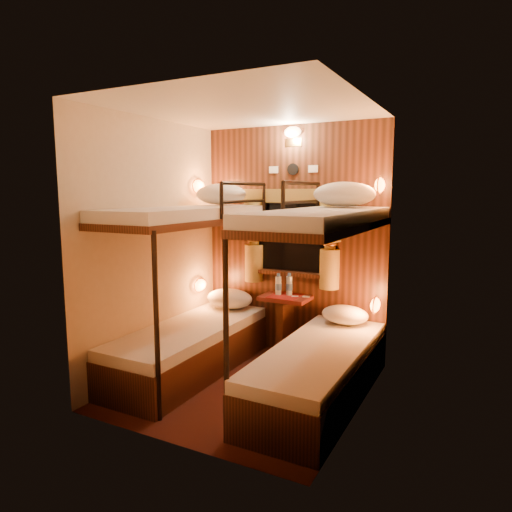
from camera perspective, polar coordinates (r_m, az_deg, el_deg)
The scene contains 22 objects.
floor at distance 4.23m, azimuth -1.23°, elevation -15.99°, with size 2.10×2.10×0.00m, color #36170E.
ceiling at distance 3.92m, azimuth -1.34°, elevation 17.98°, with size 2.10×2.10×0.00m, color silver.
wall_back at distance 4.84m, azimuth 4.70°, elevation 1.83°, with size 2.40×2.40×0.00m, color #C6B293.
wall_front at distance 3.03m, azimuth -10.87°, elevation -2.08°, with size 2.40×2.40×0.00m, color #C6B293.
wall_left at distance 4.46m, azimuth -12.63°, elevation 1.12°, with size 2.40×2.40×0.00m, color #C6B293.
wall_right at distance 3.53m, azimuth 13.09°, elevation -0.70°, with size 2.40×2.40×0.00m, color #C6B293.
back_panel at distance 4.83m, azimuth 4.63°, elevation 1.81°, with size 2.00×0.03×2.40m, color black.
bunk_left at distance 4.43m, azimuth -8.26°, elevation -7.29°, with size 0.72×1.90×1.82m.
bunk_right at distance 3.84m, azimuth 7.88°, elevation -9.68°, with size 0.72×1.90×1.82m.
window at distance 4.80m, azimuth 4.48°, elevation 1.55°, with size 1.00×0.12×0.79m.
curtains at distance 4.76m, azimuth 4.34°, elevation 2.50°, with size 1.10×0.22×1.00m.
back_fixtures at distance 4.79m, azimuth 4.61°, elevation 14.30°, with size 0.54×0.09×0.48m.
reading_lamps at distance 4.52m, azimuth 2.98°, elevation 1.90°, with size 2.00×0.20×1.25m.
table at distance 4.81m, azimuth 3.66°, elevation -7.75°, with size 0.50×0.34×0.66m.
bottle_left at distance 4.78m, azimuth 2.81°, elevation -3.72°, with size 0.07×0.07×0.23m.
bottle_right at distance 4.76m, azimuth 4.18°, elevation -3.73°, with size 0.07×0.07×0.24m.
sachet_a at distance 4.73m, azimuth 4.90°, elevation -5.06°, with size 0.07×0.05×0.01m, color silver.
sachet_b at distance 4.73m, azimuth 6.29°, elevation -5.06°, with size 0.08×0.06×0.01m, color silver.
pillow_lower_left at distance 5.03m, azimuth -3.32°, elevation -5.31°, with size 0.53×0.38×0.21m, color silver.
pillow_lower_right at distance 4.52m, azimuth 11.05°, elevation -7.22°, with size 0.45×0.32×0.18m, color silver.
pillow_upper_left at distance 4.76m, azimuth -4.41°, elevation 7.71°, with size 0.55×0.40×0.22m, color silver.
pillow_upper_right at distance 4.23m, azimuth 10.97°, elevation 7.59°, with size 0.57×0.41×0.22m, color silver.
Camera 1 is at (1.86, -3.39, 1.73)m, focal length 32.00 mm.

